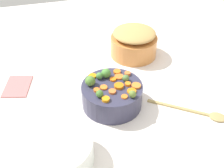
% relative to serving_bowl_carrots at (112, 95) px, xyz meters
% --- Properties ---
extents(tabletop, '(2.40, 2.40, 0.02)m').
position_rel_serving_bowl_carrots_xyz_m(tabletop, '(0.02, 0.05, -0.06)').
color(tabletop, white).
rests_on(tabletop, ground).
extents(serving_bowl_carrots, '(0.26, 0.26, 0.10)m').
position_rel_serving_bowl_carrots_xyz_m(serving_bowl_carrots, '(0.00, 0.00, 0.00)').
color(serving_bowl_carrots, '#33334B').
rests_on(serving_bowl_carrots, tabletop).
extents(metal_pot, '(0.25, 0.25, 0.11)m').
position_rel_serving_bowl_carrots_xyz_m(metal_pot, '(0.35, -0.22, 0.00)').
color(metal_pot, '#CE803F').
rests_on(metal_pot, tabletop).
extents(stuffing_mound, '(0.22, 0.22, 0.05)m').
position_rel_serving_bowl_carrots_xyz_m(stuffing_mound, '(0.35, -0.22, 0.08)').
color(stuffing_mound, tan).
rests_on(stuffing_mound, metal_pot).
extents(carrot_slice_0, '(0.04, 0.04, 0.01)m').
position_rel_serving_bowl_carrots_xyz_m(carrot_slice_0, '(0.06, -0.09, 0.06)').
color(carrot_slice_0, orange).
rests_on(carrot_slice_0, serving_bowl_carrots).
extents(carrot_slice_1, '(0.04, 0.04, 0.01)m').
position_rel_serving_bowl_carrots_xyz_m(carrot_slice_1, '(0.04, -0.02, 0.05)').
color(carrot_slice_1, orange).
rests_on(carrot_slice_1, serving_bowl_carrots).
extents(carrot_slice_2, '(0.03, 0.03, 0.01)m').
position_rel_serving_bowl_carrots_xyz_m(carrot_slice_2, '(-0.01, -0.06, 0.06)').
color(carrot_slice_2, orange).
rests_on(carrot_slice_2, serving_bowl_carrots).
extents(carrot_slice_3, '(0.03, 0.03, 0.01)m').
position_rel_serving_bowl_carrots_xyz_m(carrot_slice_3, '(-0.08, -0.03, 0.05)').
color(carrot_slice_3, orange).
rests_on(carrot_slice_3, serving_bowl_carrots).
extents(carrot_slice_4, '(0.04, 0.04, 0.01)m').
position_rel_serving_bowl_carrots_xyz_m(carrot_slice_4, '(-0.04, 0.01, 0.05)').
color(carrot_slice_4, orange).
rests_on(carrot_slice_4, serving_bowl_carrots).
extents(carrot_slice_5, '(0.05, 0.05, 0.01)m').
position_rel_serving_bowl_carrots_xyz_m(carrot_slice_5, '(-0.03, -0.09, 0.05)').
color(carrot_slice_5, orange).
rests_on(carrot_slice_5, serving_bowl_carrots).
extents(carrot_slice_6, '(0.04, 0.04, 0.01)m').
position_rel_serving_bowl_carrots_xyz_m(carrot_slice_6, '(0.08, 0.06, 0.05)').
color(carrot_slice_6, orange).
rests_on(carrot_slice_6, serving_bowl_carrots).
extents(carrot_slice_7, '(0.04, 0.04, 0.01)m').
position_rel_serving_bowl_carrots_xyz_m(carrot_slice_7, '(-0.06, -0.07, 0.05)').
color(carrot_slice_7, orange).
rests_on(carrot_slice_7, serving_bowl_carrots).
extents(carrot_slice_8, '(0.04, 0.04, 0.01)m').
position_rel_serving_bowl_carrots_xyz_m(carrot_slice_8, '(-0.08, 0.05, 0.06)').
color(carrot_slice_8, orange).
rests_on(carrot_slice_8, serving_bowl_carrots).
extents(carrot_slice_9, '(0.04, 0.04, 0.01)m').
position_rel_serving_bowl_carrots_xyz_m(carrot_slice_9, '(0.08, -0.05, 0.05)').
color(carrot_slice_9, orange).
rests_on(carrot_slice_9, serving_bowl_carrots).
extents(carrot_slice_10, '(0.04, 0.04, 0.01)m').
position_rel_serving_bowl_carrots_xyz_m(carrot_slice_10, '(-0.00, 0.04, 0.05)').
color(carrot_slice_10, orange).
rests_on(carrot_slice_10, serving_bowl_carrots).
extents(carrot_slice_11, '(0.04, 0.04, 0.01)m').
position_rel_serving_bowl_carrots_xyz_m(carrot_slice_11, '(-0.02, -0.03, 0.06)').
color(carrot_slice_11, orange).
rests_on(carrot_slice_11, serving_bowl_carrots).
extents(carrot_slice_12, '(0.04, 0.04, 0.01)m').
position_rel_serving_bowl_carrots_xyz_m(carrot_slice_12, '(0.09, -0.00, 0.05)').
color(carrot_slice_12, orange).
rests_on(carrot_slice_12, serving_bowl_carrots).
extents(carrot_slice_13, '(0.05, 0.05, 0.01)m').
position_rel_serving_bowl_carrots_xyz_m(carrot_slice_13, '(0.05, -0.05, 0.05)').
color(carrot_slice_13, orange).
rests_on(carrot_slice_13, serving_bowl_carrots).
extents(carrot_slice_14, '(0.03, 0.03, 0.01)m').
position_rel_serving_bowl_carrots_xyz_m(carrot_slice_14, '(-0.02, 0.07, 0.06)').
color(carrot_slice_14, orange).
rests_on(carrot_slice_14, serving_bowl_carrots).
extents(brussels_sprout_0, '(0.03, 0.03, 0.03)m').
position_rel_serving_bowl_carrots_xyz_m(brussels_sprout_0, '(0.02, -0.06, 0.07)').
color(brussels_sprout_0, '#50753B').
rests_on(brussels_sprout_0, serving_bowl_carrots).
extents(brussels_sprout_1, '(0.04, 0.04, 0.04)m').
position_rel_serving_bowl_carrots_xyz_m(brussels_sprout_1, '(0.07, 0.01, 0.07)').
color(brussels_sprout_1, '#4A8637').
rests_on(brussels_sprout_1, serving_bowl_carrots).
extents(brussels_sprout_2, '(0.04, 0.04, 0.04)m').
position_rel_serving_bowl_carrots_xyz_m(brussels_sprout_2, '(0.03, 0.08, 0.07)').
color(brussels_sprout_2, '#527F33').
rests_on(brussels_sprout_2, serving_bowl_carrots).
extents(brussels_sprout_3, '(0.03, 0.03, 0.03)m').
position_rel_serving_bowl_carrots_xyz_m(brussels_sprout_3, '(-0.05, 0.06, 0.07)').
color(brussels_sprout_3, '#43732D').
rests_on(brussels_sprout_3, serving_bowl_carrots).
extents(brussels_sprout_4, '(0.03, 0.03, 0.03)m').
position_rel_serving_bowl_carrots_xyz_m(brussels_sprout_4, '(-0.09, -0.06, 0.06)').
color(brussels_sprout_4, olive).
rests_on(brussels_sprout_4, serving_bowl_carrots).
extents(brussels_sprout_5, '(0.03, 0.03, 0.03)m').
position_rel_serving_bowl_carrots_xyz_m(brussels_sprout_5, '(0.06, 0.04, 0.06)').
color(brussels_sprout_5, '#47833D').
rests_on(brussels_sprout_5, serving_bowl_carrots).
extents(wooden_spoon, '(0.22, 0.29, 0.01)m').
position_rel_serving_bowl_carrots_xyz_m(wooden_spoon, '(-0.16, -0.34, -0.04)').
color(wooden_spoon, tan).
rests_on(wooden_spoon, tabletop).
extents(casserole_dish, '(0.25, 0.25, 0.10)m').
position_rel_serving_bowl_carrots_xyz_m(casserole_dish, '(-0.23, 0.26, -0.00)').
color(casserole_dish, white).
rests_on(casserole_dish, tabletop).
extents(dish_towel, '(0.18, 0.15, 0.01)m').
position_rel_serving_bowl_carrots_xyz_m(dish_towel, '(0.23, 0.39, -0.05)').
color(dish_towel, '#BB6D6D').
rests_on(dish_towel, tabletop).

